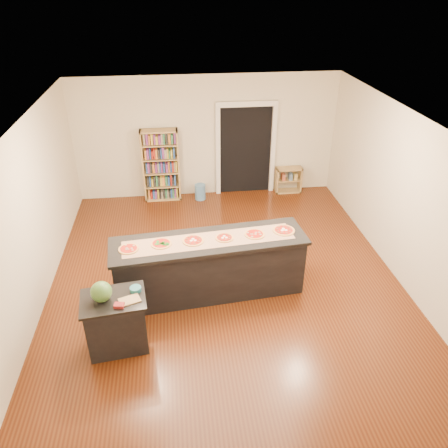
{
  "coord_description": "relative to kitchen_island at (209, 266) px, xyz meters",
  "views": [
    {
      "loc": [
        -0.76,
        -6.11,
        4.68
      ],
      "look_at": [
        0.0,
        0.2,
        1.0
      ],
      "focal_mm": 35.0,
      "sensor_mm": 36.0,
      "label": 1
    }
  ],
  "objects": [
    {
      "name": "pizza_a",
      "position": [
        -1.23,
        -0.13,
        0.52
      ],
      "size": [
        0.3,
        0.3,
        0.02
      ],
      "color": "tan",
      "rests_on": "kitchen_island"
    },
    {
      "name": "bookshelf",
      "position": [
        -0.78,
        3.61,
        0.32
      ],
      "size": [
        0.84,
        0.3,
        1.68
      ],
      "primitive_type": "cube",
      "color": "tan",
      "rests_on": "ground"
    },
    {
      "name": "low_shelf",
      "position": [
        2.25,
        3.62,
        -0.2
      ],
      "size": [
        0.63,
        0.27,
        0.63
      ],
      "primitive_type": "cube",
      "color": "tan",
      "rests_on": "ground"
    },
    {
      "name": "pizza_e",
      "position": [
        0.74,
        0.06,
        0.52
      ],
      "size": [
        0.32,
        0.32,
        0.02
      ],
      "color": "tan",
      "rests_on": "kitchen_island"
    },
    {
      "name": "pizza_b",
      "position": [
        -0.74,
        -0.04,
        0.52
      ],
      "size": [
        0.34,
        0.34,
        0.02
      ],
      "color": "tan",
      "rests_on": "kitchen_island"
    },
    {
      "name": "pizza_c",
      "position": [
        -0.25,
        -0.01,
        0.52
      ],
      "size": [
        0.32,
        0.32,
        0.02
      ],
      "color": "tan",
      "rests_on": "kitchen_island"
    },
    {
      "name": "cutting_board",
      "position": [
        -1.17,
        -1.14,
        0.35
      ],
      "size": [
        0.32,
        0.26,
        0.02
      ],
      "primitive_type": "cube",
      "rotation": [
        0.0,
        0.0,
        0.34
      ],
      "color": "tan",
      "rests_on": "side_counter"
    },
    {
      "name": "pizza_f",
      "position": [
        1.23,
        0.13,
        0.52
      ],
      "size": [
        0.36,
        0.36,
        0.02
      ],
      "color": "tan",
      "rests_on": "kitchen_island"
    },
    {
      "name": "kraft_paper",
      "position": [
        0.0,
        -0.01,
        0.51
      ],
      "size": [
        2.73,
        0.74,
        0.0
      ],
      "primitive_type": "cube",
      "rotation": [
        0.0,
        0.0,
        0.1
      ],
      "color": "#A47655",
      "rests_on": "kitchen_island"
    },
    {
      "name": "package_teal",
      "position": [
        -1.1,
        -0.93,
        0.37
      ],
      "size": [
        0.16,
        0.16,
        0.06
      ],
      "primitive_type": "cylinder",
      "color": "#195966",
      "rests_on": "side_counter"
    },
    {
      "name": "waste_bin",
      "position": [
        0.09,
        3.48,
        -0.33
      ],
      "size": [
        0.25,
        0.25,
        0.37
      ],
      "primitive_type": "cylinder",
      "color": "#4E7FAD",
      "rests_on": "ground"
    },
    {
      "name": "pizza_d",
      "position": [
        0.25,
        0.02,
        0.52
      ],
      "size": [
        0.3,
        0.3,
        0.02
      ],
      "color": "tan",
      "rests_on": "kitchen_island"
    },
    {
      "name": "side_counter",
      "position": [
        -1.4,
        -1.06,
        -0.08
      ],
      "size": [
        0.87,
        0.63,
        0.86
      ],
      "rotation": [
        0.0,
        0.0,
        0.12
      ],
      "color": "black",
      "rests_on": "ground"
    },
    {
      "name": "room",
      "position": [
        0.3,
        0.31,
        0.88
      ],
      "size": [
        6.0,
        7.0,
        2.8
      ],
      "color": "beige",
      "rests_on": "ground"
    },
    {
      "name": "kitchen_island",
      "position": [
        0.0,
        0.0,
        0.0
      ],
      "size": [
        3.11,
        0.84,
        1.02
      ],
      "rotation": [
        0.0,
        0.0,
        0.1
      ],
      "color": "black",
      "rests_on": "ground"
    },
    {
      "name": "package_red",
      "position": [
        -1.3,
        -1.25,
        0.37
      ],
      "size": [
        0.14,
        0.11,
        0.05
      ],
      "primitive_type": "cube",
      "rotation": [
        0.0,
        0.0,
        -0.17
      ],
      "color": "maroon",
      "rests_on": "side_counter"
    },
    {
      "name": "watermelon",
      "position": [
        -1.53,
        -1.08,
        0.48
      ],
      "size": [
        0.28,
        0.28,
        0.28
      ],
      "primitive_type": "sphere",
      "color": "#144214",
      "rests_on": "side_counter"
    },
    {
      "name": "doorway",
      "position": [
        1.2,
        3.77,
        0.69
      ],
      "size": [
        1.4,
        0.09,
        2.21
      ],
      "color": "black",
      "rests_on": "room"
    }
  ]
}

